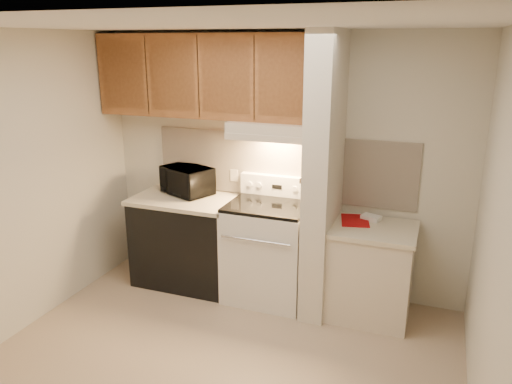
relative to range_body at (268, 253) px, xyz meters
The scene contains 50 objects.
floor 1.24m from the range_body, 90.00° to the right, with size 3.60×3.60×0.00m, color tan.
ceiling 2.34m from the range_body, 90.00° to the right, with size 3.60×3.60×0.00m, color white.
wall_back 0.86m from the range_body, 90.00° to the left, with size 3.60×0.02×2.50m, color beige.
wall_left 2.28m from the range_body, 147.31° to the right, with size 0.02×3.00×2.50m, color beige.
wall_right 2.28m from the range_body, 32.69° to the right, with size 0.02×3.00×2.50m, color beige.
backsplash 0.84m from the range_body, 90.00° to the left, with size 2.60×0.02×0.63m, color #FFEAD1.
range_body is the anchor object (origin of this frame).
oven_window 0.32m from the range_body, 90.00° to the right, with size 0.50×0.01×0.30m, color black.
oven_handle 0.44m from the range_body, 90.00° to the right, with size 0.02×0.02×0.65m, color silver.
cooktop 0.48m from the range_body, ahead, with size 0.74×0.64×0.03m, color black.
range_backguard 0.66m from the range_body, 90.00° to the left, with size 0.76×0.08×0.20m, color silver.
range_display 0.64m from the range_body, 90.00° to the left, with size 0.10×0.01×0.04m, color black.
range_knob_left_outer 0.70m from the range_body, 139.40° to the left, with size 0.05×0.05×0.02m, color silver.
range_knob_left_inner 0.66m from the range_body, 126.87° to the left, with size 0.05×0.05×0.02m, color silver.
range_knob_right_inner 0.66m from the range_body, 53.13° to the left, with size 0.05×0.05×0.02m, color silver.
range_knob_right_outer 0.70m from the range_body, 40.60° to the left, with size 0.05×0.05×0.02m, color silver.
dishwasher_front 0.88m from the range_body, behind, with size 1.00×0.63×0.87m, color black.
left_countertop 0.98m from the range_body, behind, with size 1.04×0.67×0.04m, color beige.
spoon_rest 1.04m from the range_body, 167.03° to the left, with size 0.20×0.06×0.01m, color black.
teal_jar 1.15m from the range_body, 167.14° to the left, with size 0.09×0.09×0.10m, color #2A6A65.
outlet 0.86m from the range_body, 146.31° to the left, with size 0.08×0.01×0.12m, color beige.
microwave 1.11m from the range_body, behind, with size 0.50×0.34×0.28m, color black.
partition_pillar 0.94m from the range_body, ahead, with size 0.22×0.70×2.50m, color beige.
pillar_trim 0.93m from the range_body, ahead, with size 0.01×0.70×0.04m, color #93592F.
knife_strip 0.95m from the range_body, ahead, with size 0.02×0.42×0.04m, color black.
knife_blade_a 0.88m from the range_body, 30.06° to the right, with size 0.01×0.04×0.16m, color silver.
knife_handle_a 1.01m from the range_body, 29.37° to the right, with size 0.02×0.02×0.10m, color black.
knife_blade_b 0.85m from the range_body, 20.58° to the right, with size 0.01×0.04×0.18m, color silver.
knife_handle_b 1.00m from the range_body, 21.43° to the right, with size 0.02×0.02×0.10m, color black.
knife_blade_c 0.83m from the range_body, 10.54° to the right, with size 0.01×0.04×0.20m, color silver.
knife_handle_c 0.99m from the range_body, ahead, with size 0.02×0.02×0.10m, color black.
knife_blade_d 0.85m from the range_body, ahead, with size 0.01×0.04×0.16m, color silver.
knife_handle_d 0.99m from the range_body, ahead, with size 0.02×0.02×0.10m, color black.
knife_blade_e 0.84m from the range_body, 13.70° to the left, with size 0.01×0.04×0.18m, color silver.
knife_handle_e 0.99m from the range_body, 16.85° to the left, with size 0.02×0.02×0.10m, color black.
oven_mitt 0.85m from the range_body, 23.58° to the left, with size 0.03×0.09×0.22m, color slate.
right_cab_base 0.97m from the range_body, ahead, with size 0.70×0.60×0.81m, color beige.
right_countertop 1.04m from the range_body, ahead, with size 0.74×0.64×0.04m, color beige.
red_folder 0.89m from the range_body, ahead, with size 0.24×0.33×0.01m, color #9A0A0C.
white_box 1.02m from the range_body, 10.77° to the left, with size 0.16×0.11×0.04m, color white.
range_hood 1.17m from the range_body, 90.00° to the left, with size 0.78×0.44×0.15m, color beige.
hood_lip 1.12m from the range_body, 90.00° to the right, with size 0.78×0.04×0.06m, color beige.
upper_cabinets 1.77m from the range_body, 166.16° to the left, with size 2.18×0.33×0.77m, color #93592F.
cab_door_a 2.22m from the range_body, behind, with size 0.46×0.01×0.63m, color #93592F.
cab_gap_a 2.04m from the range_body, behind, with size 0.01×0.01×0.73m, color black.
cab_door_b 1.89m from the range_body, behind, with size 0.46×0.01×0.63m, color #93592F.
cab_gap_b 1.77m from the range_body, behind, with size 0.01×0.01×0.73m, color black.
cab_door_c 1.68m from the range_body, behind, with size 0.46×0.01×0.63m, color #93592F.
cab_gap_c 1.63m from the range_body, behind, with size 0.01×0.01×0.73m, color black.
cab_door_d 1.63m from the range_body, ahead, with size 0.46×0.01×0.63m, color #93592F.
Camera 1 is at (1.44, -3.00, 2.39)m, focal length 35.00 mm.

